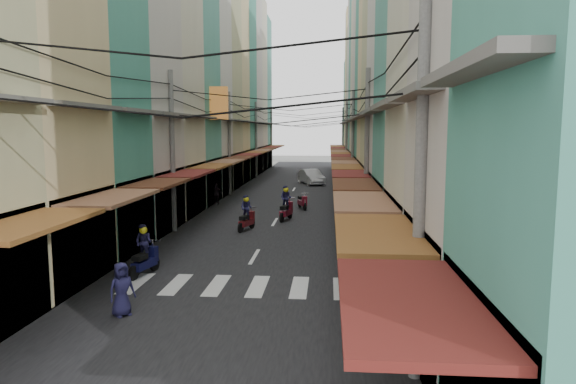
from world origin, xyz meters
The scene contains 15 objects.
ground centered at (0.00, 0.00, 0.00)m, with size 160.00×160.00×0.00m, color slate.
road centered at (0.00, 20.00, 0.01)m, with size 10.00×80.00×0.02m, color black.
sidewalk_left centered at (-6.50, 20.00, 0.03)m, with size 3.00×80.00×0.06m, color gray.
sidewalk_right centered at (6.50, 20.00, 0.03)m, with size 3.00×80.00×0.06m, color gray.
crosswalk centered at (0.00, -6.00, 0.03)m, with size 7.55×2.40×0.01m.
building_row_left centered at (-7.92, 16.56, 9.78)m, with size 7.80×67.67×23.70m.
building_row_right centered at (7.92, 16.45, 9.41)m, with size 7.80×68.98×22.59m.
utility_poles centered at (0.00, 15.01, 6.59)m, with size 10.20×66.13×8.20m.
white_car centered at (1.37, 26.36, 0.00)m, with size 5.09×2.00×1.80m, color silver.
bicycle centered at (7.50, -0.16, 0.00)m, with size 0.55×1.47×1.01m, color black.
moving_scooters centered at (-0.94, 3.14, 0.57)m, with size 5.31×17.80×2.00m.
parked_scooters centered at (3.83, -4.31, 0.50)m, with size 13.02×14.93×1.01m.
pedestrians centered at (-4.03, 2.33, 0.99)m, with size 13.59×22.44×2.10m.
market_umbrella centered at (6.53, -4.36, 2.05)m, with size 2.21×2.21×2.33m.
traffic_sign centered at (4.84, -5.69, 2.04)m, with size 0.10×0.62×2.82m.
Camera 1 is at (3.04, -22.55, 5.26)m, focal length 32.00 mm.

